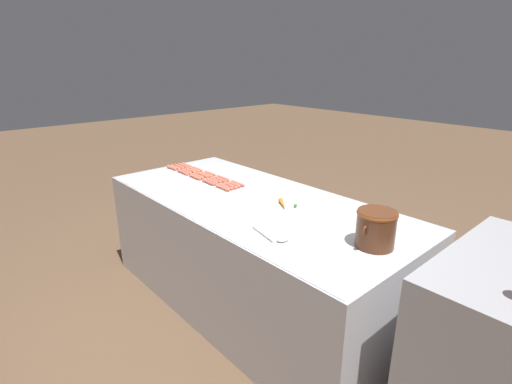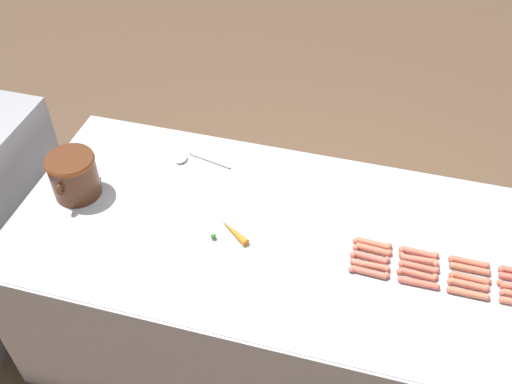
{
  "view_description": "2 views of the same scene",
  "coord_description": "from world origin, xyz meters",
  "px_view_note": "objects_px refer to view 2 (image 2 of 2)",
  "views": [
    {
      "loc": [
        1.68,
        1.93,
        1.78
      ],
      "look_at": [
        0.03,
        0.07,
        0.92
      ],
      "focal_mm": 26.8,
      "sensor_mm": 36.0,
      "label": 1
    },
    {
      "loc": [
        -1.56,
        -0.25,
        2.64
      ],
      "look_at": [
        0.09,
        0.2,
        0.96
      ],
      "focal_mm": 40.57,
      "sensor_mm": 36.0,
      "label": 2
    }
  ],
  "objects_px": {
    "hot_dog_8": "(417,274)",
    "hot_dog_14": "(370,257)",
    "hot_dog_23": "(419,252)",
    "hot_dog_24": "(372,243)",
    "hot_dog_13": "(419,267)",
    "hot_dog_7": "(468,285)",
    "hot_dog_3": "(419,283)",
    "hot_dog_17": "(470,270)",
    "hot_dog_19": "(372,250)",
    "hot_dog_4": "(369,272)",
    "bean_pot": "(73,175)",
    "hot_dog_9": "(370,265)",
    "hot_dog_22": "(469,262)",
    "serving_spoon": "(191,160)",
    "carrot": "(232,231)",
    "hot_dog_12": "(470,278)",
    "hot_dog_2": "(468,293)",
    "hot_dog_18": "(419,260)"
  },
  "relations": [
    {
      "from": "hot_dog_8",
      "to": "serving_spoon",
      "type": "relative_size",
      "value": 0.59
    },
    {
      "from": "hot_dog_7",
      "to": "hot_dog_24",
      "type": "xyz_separation_m",
      "value": [
        0.11,
        0.38,
        0.0
      ]
    },
    {
      "from": "carrot",
      "to": "hot_dog_18",
      "type": "bearing_deg",
      "value": -86.1
    },
    {
      "from": "hot_dog_8",
      "to": "bean_pot",
      "type": "bearing_deg",
      "value": 87.12
    },
    {
      "from": "hot_dog_17",
      "to": "hot_dog_19",
      "type": "distance_m",
      "value": 0.38
    },
    {
      "from": "hot_dog_9",
      "to": "hot_dog_8",
      "type": "bearing_deg",
      "value": -88.87
    },
    {
      "from": "hot_dog_17",
      "to": "hot_dog_2",
      "type": "bearing_deg",
      "value": 177.27
    },
    {
      "from": "hot_dog_9",
      "to": "carrot",
      "type": "bearing_deg",
      "value": 87.36
    },
    {
      "from": "hot_dog_3",
      "to": "hot_dog_13",
      "type": "height_order",
      "value": "same"
    },
    {
      "from": "hot_dog_14",
      "to": "hot_dog_22",
      "type": "bearing_deg",
      "value": -78.44
    },
    {
      "from": "hot_dog_4",
      "to": "hot_dog_17",
      "type": "bearing_deg",
      "value": -72.91
    },
    {
      "from": "hot_dog_7",
      "to": "carrot",
      "type": "xyz_separation_m",
      "value": [
        0.02,
        0.94,
        0.0
      ]
    },
    {
      "from": "hot_dog_8",
      "to": "hot_dog_14",
      "type": "bearing_deg",
      "value": 79.04
    },
    {
      "from": "hot_dog_14",
      "to": "hot_dog_23",
      "type": "bearing_deg",
      "value": -67.81
    },
    {
      "from": "hot_dog_7",
      "to": "hot_dog_23",
      "type": "distance_m",
      "value": 0.22
    },
    {
      "from": "bean_pot",
      "to": "hot_dog_22",
      "type": "bearing_deg",
      "value": -88.66
    },
    {
      "from": "serving_spoon",
      "to": "hot_dog_23",
      "type": "bearing_deg",
      "value": -105.61
    },
    {
      "from": "hot_dog_2",
      "to": "hot_dog_12",
      "type": "bearing_deg",
      "value": -4.41
    },
    {
      "from": "hot_dog_8",
      "to": "hot_dog_9",
      "type": "distance_m",
      "value": 0.18
    },
    {
      "from": "hot_dog_14",
      "to": "hot_dog_18",
      "type": "height_order",
      "value": "same"
    },
    {
      "from": "hot_dog_4",
      "to": "serving_spoon",
      "type": "distance_m",
      "value": 0.99
    },
    {
      "from": "hot_dog_23",
      "to": "hot_dog_7",
      "type": "bearing_deg",
      "value": -120.07
    },
    {
      "from": "hot_dog_3",
      "to": "hot_dog_17",
      "type": "distance_m",
      "value": 0.22
    },
    {
      "from": "hot_dog_23",
      "to": "hot_dog_17",
      "type": "bearing_deg",
      "value": -100.22
    },
    {
      "from": "hot_dog_7",
      "to": "hot_dog_13",
      "type": "height_order",
      "value": "same"
    },
    {
      "from": "serving_spoon",
      "to": "carrot",
      "type": "height_order",
      "value": "carrot"
    },
    {
      "from": "hot_dog_24",
      "to": "carrot",
      "type": "height_order",
      "value": "carrot"
    },
    {
      "from": "hot_dog_4",
      "to": "hot_dog_17",
      "type": "relative_size",
      "value": 1.0
    },
    {
      "from": "hot_dog_12",
      "to": "hot_dog_17",
      "type": "distance_m",
      "value": 0.04
    },
    {
      "from": "hot_dog_8",
      "to": "hot_dog_18",
      "type": "bearing_deg",
      "value": -0.4
    },
    {
      "from": "hot_dog_13",
      "to": "serving_spoon",
      "type": "bearing_deg",
      "value": 70.88
    },
    {
      "from": "hot_dog_7",
      "to": "hot_dog_19",
      "type": "distance_m",
      "value": 0.38
    },
    {
      "from": "hot_dog_2",
      "to": "hot_dog_24",
      "type": "distance_m",
      "value": 0.41
    },
    {
      "from": "hot_dog_9",
      "to": "hot_dog_14",
      "type": "distance_m",
      "value": 0.04
    },
    {
      "from": "hot_dog_14",
      "to": "hot_dog_17",
      "type": "distance_m",
      "value": 0.38
    },
    {
      "from": "hot_dog_9",
      "to": "hot_dog_22",
      "type": "distance_m",
      "value": 0.39
    },
    {
      "from": "hot_dog_19",
      "to": "hot_dog_22",
      "type": "relative_size",
      "value": 1.0
    },
    {
      "from": "hot_dog_23",
      "to": "hot_dog_24",
      "type": "xyz_separation_m",
      "value": [
        -0.0,
        0.18,
        0.0
      ]
    },
    {
      "from": "hot_dog_14",
      "to": "hot_dog_22",
      "type": "distance_m",
      "value": 0.38
    },
    {
      "from": "bean_pot",
      "to": "hot_dog_13",
      "type": "bearing_deg",
      "value": -91.43
    },
    {
      "from": "hot_dog_22",
      "to": "bean_pot",
      "type": "bearing_deg",
      "value": 91.34
    },
    {
      "from": "hot_dog_22",
      "to": "carrot",
      "type": "xyz_separation_m",
      "value": [
        -0.09,
        0.94,
        0.0
      ]
    },
    {
      "from": "hot_dog_12",
      "to": "hot_dog_23",
      "type": "distance_m",
      "value": 0.21
    },
    {
      "from": "hot_dog_14",
      "to": "bean_pot",
      "type": "relative_size",
      "value": 0.61
    },
    {
      "from": "hot_dog_13",
      "to": "hot_dog_7",
      "type": "bearing_deg",
      "value": -101.26
    },
    {
      "from": "hot_dog_2",
      "to": "hot_dog_18",
      "type": "bearing_deg",
      "value": 58.5
    },
    {
      "from": "hot_dog_19",
      "to": "hot_dog_14",
      "type": "bearing_deg",
      "value": 173.03
    },
    {
      "from": "hot_dog_19",
      "to": "hot_dog_24",
      "type": "bearing_deg",
      "value": 7.75
    },
    {
      "from": "hot_dog_17",
      "to": "bean_pot",
      "type": "distance_m",
      "value": 1.67
    },
    {
      "from": "hot_dog_17",
      "to": "hot_dog_23",
      "type": "xyz_separation_m",
      "value": [
        0.04,
        0.2,
        0.0
      ]
    }
  ]
}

